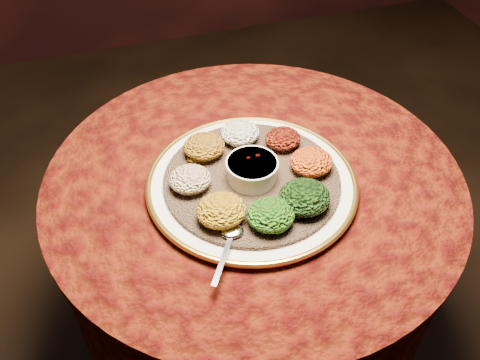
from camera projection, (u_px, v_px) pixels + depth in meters
name	position (u px, v px, depth m)	size (l,w,h in m)	color
table	(252.00, 228.00, 1.35)	(0.96, 0.96, 0.73)	black
platter	(252.00, 183.00, 1.18)	(0.47, 0.47, 0.02)	silver
injera	(252.00, 180.00, 1.18)	(0.39, 0.39, 0.01)	brown
stew_bowl	(252.00, 169.00, 1.15)	(0.11, 0.11, 0.05)	silver
spoon	(231.00, 236.00, 1.05)	(0.10, 0.13, 0.01)	silver
portion_ayib	(240.00, 133.00, 1.25)	(0.09, 0.09, 0.04)	silver
portion_kitfo	(283.00, 139.00, 1.24)	(0.08, 0.08, 0.04)	black
portion_tikil	(311.00, 162.00, 1.18)	(0.10, 0.09, 0.05)	#C26D10
portion_gomen	(304.00, 197.00, 1.10)	(0.11, 0.10, 0.05)	black
portion_mixveg	(271.00, 215.00, 1.06)	(0.10, 0.09, 0.05)	#8C3709
portion_kik	(221.00, 210.00, 1.07)	(0.10, 0.10, 0.05)	#AC760F
portion_timatim	(190.00, 179.00, 1.14)	(0.09, 0.09, 0.04)	maroon
portion_shiro	(204.00, 146.00, 1.22)	(0.10, 0.09, 0.05)	#8B5510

